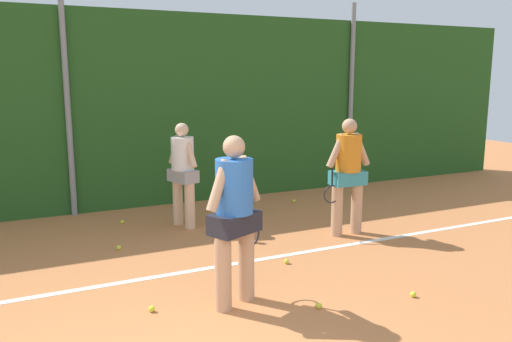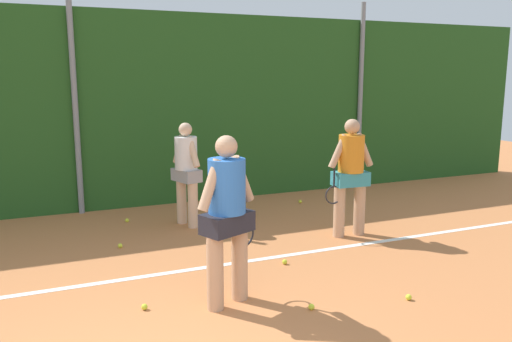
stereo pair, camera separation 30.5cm
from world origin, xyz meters
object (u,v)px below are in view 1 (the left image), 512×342
Objects in this scene: tennis_ball_0 at (294,201)px; tennis_ball_10 at (119,248)px; tennis_ball_2 at (333,193)px; tennis_ball_7 at (287,261)px; tennis_ball_13 at (152,309)px; tennis_ball_8 at (413,294)px; player_midcourt at (348,171)px; player_backcourt_far at (183,169)px; tennis_ball_4 at (122,222)px; player_foreground_near at (235,212)px; tennis_ball_1 at (319,306)px.

tennis_ball_10 is (-3.61, -1.34, 0.00)m from tennis_ball_0.
tennis_ball_2 is (1.08, 0.27, 0.00)m from tennis_ball_0.
tennis_ball_7 and tennis_ball_13 have the same top height.
tennis_ball_0 is at bearing 77.85° from tennis_ball_8.
tennis_ball_2 is at bearing 18.96° from tennis_ball_10.
player_midcourt reaches higher than tennis_ball_0.
tennis_ball_13 is at bearing 25.01° from player_midcourt.
tennis_ball_10 is at bearing -76.68° from player_backcourt_far.
tennis_ball_7 is at bearing -60.47° from tennis_ball_4.
tennis_ball_13 is (-1.95, -0.63, 0.00)m from tennis_ball_7.
player_backcourt_far is 2.52m from tennis_ball_7.
tennis_ball_0 is 1.11m from tennis_ball_2.
tennis_ball_2 is 6.04m from tennis_ball_13.
tennis_ball_10 is (-3.35, 0.76, -0.98)m from player_midcourt.
tennis_ball_0 is 3.85m from tennis_ball_10.
tennis_ball_2 is 1.00× the size of tennis_ball_10.
tennis_ball_1 is (0.76, -0.49, -1.00)m from player_foreground_near.
tennis_ball_0 is at bearing 58.88° from tennis_ball_7.
tennis_ball_13 is (-3.67, -3.47, 0.00)m from tennis_ball_0.
tennis_ball_1 is 1.76m from tennis_ball_13.
tennis_ball_2 is at bearing 38.24° from tennis_ball_13.
tennis_ball_2 and tennis_ball_13 have the same top height.
tennis_ball_10 is at bearing 88.37° from tennis_ball_13.
tennis_ball_7 is at bearing -1.46° from player_backcourt_far.
tennis_ball_4 is (-3.31, -0.04, 0.00)m from tennis_ball_0.
player_midcourt is 2.89m from tennis_ball_2.
tennis_ball_1 is 1.12m from tennis_ball_8.
tennis_ball_8 is at bearing -43.47° from player_foreground_near.
tennis_ball_1 is 1.00× the size of tennis_ball_10.
tennis_ball_1 is at bearing -55.95° from player_foreground_near.
player_backcourt_far is 3.27m from tennis_ball_13.
player_backcourt_far is 25.66× the size of tennis_ball_2.
player_foreground_near is 2.22m from tennis_ball_8.
player_backcourt_far is 4.14m from tennis_ball_8.
player_backcourt_far is at bearing 111.30° from tennis_ball_8.
player_midcourt is at bearing -97.08° from tennis_ball_0.
tennis_ball_13 is (-1.63, 0.68, 0.00)m from tennis_ball_1.
tennis_ball_1 is 1.35m from tennis_ball_7.
tennis_ball_2 is 5.05m from tennis_ball_8.
tennis_ball_13 is at bearing -136.56° from tennis_ball_0.
tennis_ball_7 is at bearing -131.94° from tennis_ball_2.
tennis_ball_0 and tennis_ball_8 have the same top height.
tennis_ball_4 is 3.22m from tennis_ball_7.
tennis_ball_1 is (0.36, -3.56, -0.92)m from player_backcourt_far.
player_midcourt is 27.27× the size of tennis_ball_4.
player_backcourt_far is at bearing 107.04° from tennis_ball_7.
player_foreground_near is 2.66m from tennis_ball_10.
player_foreground_near is at bearing -25.82° from player_backcourt_far.
tennis_ball_8 is 2.87m from tennis_ball_13.
tennis_ball_13 is at bearing -42.20° from player_backcourt_far.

